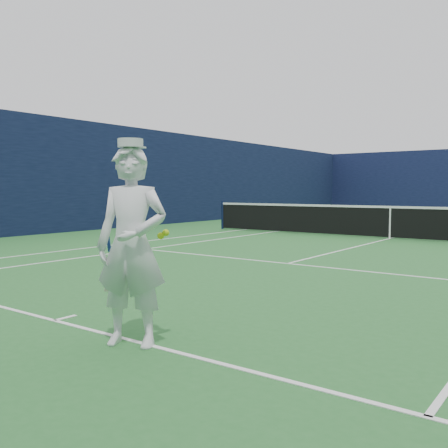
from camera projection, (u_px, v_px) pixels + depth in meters
name	position (u px, v px, depth m)	size (l,w,h in m)	color
ground	(390.00, 239.00, 15.29)	(80.00, 80.00, 0.00)	#27672C
court_markings	(390.00, 239.00, 15.29)	(11.03, 23.83, 0.01)	white
windscreen_fence	(391.00, 173.00, 15.15)	(20.12, 36.12, 4.00)	#0E1435
tennis_net	(390.00, 221.00, 15.25)	(12.88, 0.09, 1.07)	#141E4C
tennis_player	(132.00, 246.00, 4.80)	(0.91, 0.71, 1.99)	white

